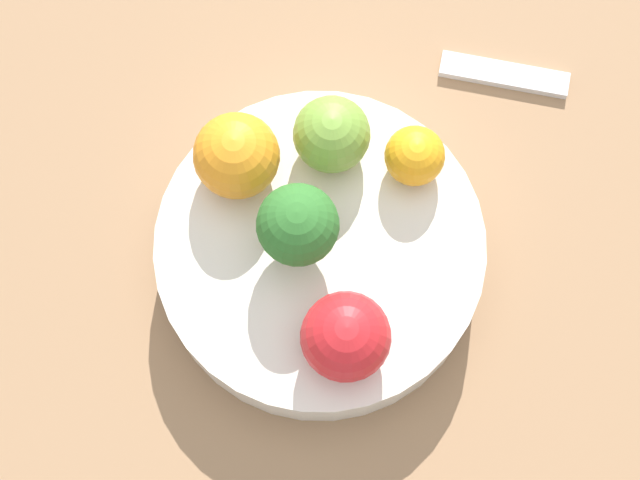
{
  "coord_description": "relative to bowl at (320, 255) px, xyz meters",
  "views": [
    {
      "loc": [
        0.16,
        0.02,
        0.65
      ],
      "look_at": [
        0.0,
        0.0,
        0.07
      ],
      "focal_mm": 60.0,
      "sensor_mm": 36.0,
      "label": 1
    }
  ],
  "objects": [
    {
      "name": "ground_plane",
      "position": [
        0.0,
        0.0,
        -0.04
      ],
      "size": [
        6.0,
        6.0,
        0.0
      ],
      "primitive_type": "plane",
      "color": "gray"
    },
    {
      "name": "table_surface",
      "position": [
        0.0,
        0.0,
        -0.03
      ],
      "size": [
        1.2,
        1.2,
        0.02
      ],
      "color": "#936D4C",
      "rests_on": "ground_plane"
    },
    {
      "name": "bowl",
      "position": [
        0.0,
        0.0,
        0.0
      ],
      "size": [
        0.19,
        0.19,
        0.04
      ],
      "color": "silver",
      "rests_on": "table_surface"
    },
    {
      "name": "broccoli",
      "position": [
        -0.0,
        -0.01,
        0.06
      ],
      "size": [
        0.05,
        0.05,
        0.06
      ],
      "color": "#99C17A",
      "rests_on": "bowl"
    },
    {
      "name": "apple_red",
      "position": [
        0.06,
        0.02,
        0.05
      ],
      "size": [
        0.05,
        0.05,
        0.05
      ],
      "color": "red",
      "rests_on": "bowl"
    },
    {
      "name": "apple_green",
      "position": [
        -0.06,
        0.0,
        0.04
      ],
      "size": [
        0.04,
        0.04,
        0.04
      ],
      "color": "olive",
      "rests_on": "bowl"
    },
    {
      "name": "orange_front",
      "position": [
        -0.04,
        -0.05,
        0.05
      ],
      "size": [
        0.05,
        0.05,
        0.05
      ],
      "color": "orange",
      "rests_on": "bowl"
    },
    {
      "name": "orange_back",
      "position": [
        -0.05,
        0.05,
        0.04
      ],
      "size": [
        0.03,
        0.03,
        0.03
      ],
      "color": "orange",
      "rests_on": "bowl"
    },
    {
      "name": "spoon",
      "position": [
        -0.14,
        0.1,
        -0.02
      ],
      "size": [
        0.02,
        0.08,
        0.01
      ],
      "color": "silver",
      "rests_on": "table_surface"
    }
  ]
}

